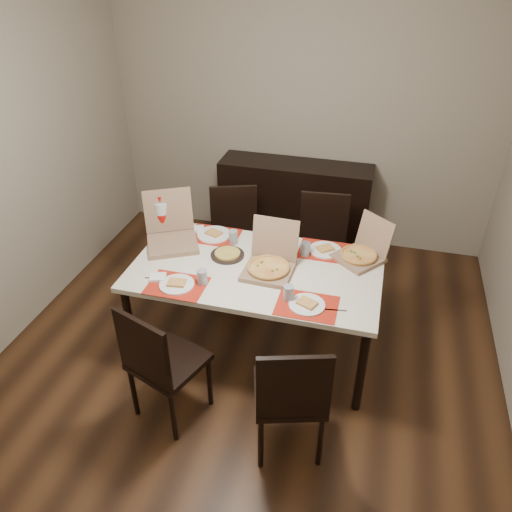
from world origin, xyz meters
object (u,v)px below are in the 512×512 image
Objects in this scene: sideboard at (294,205)px; soda_bottle at (162,218)px; dining_table at (256,275)px; chair_far_right at (322,242)px; pizza_box_center at (270,264)px; chair_near_right at (291,395)px; chair_near_left at (160,361)px; chair_far_left at (235,234)px; dip_bowl at (265,258)px.

soda_bottle is at bearing -122.04° from sideboard.
dining_table is 1.94× the size of chair_far_right.
chair_near_right is at bearing -68.55° from pizza_box_center.
chair_near_left is 1.28m from soda_bottle.
chair_far_right is at bearing 92.68° from chair_near_right.
soda_bottle is at bearing 137.72° from chair_near_right.
pizza_box_center is at bearing -6.25° from dining_table.
chair_near_right is 0.99m from pizza_box_center.
sideboard is at bearing 117.90° from chair_far_right.
pizza_box_center is (0.10, -0.01, 0.12)m from dining_table.
soda_bottle is (-0.86, 0.30, 0.20)m from dining_table.
chair_far_left is 2.36× the size of pizza_box_center.
chair_far_right reaches higher than dip_bowl.
chair_far_right is at bearing -62.10° from sideboard.
soda_bottle reaches higher than chair_far_left.
dining_table is 1.94× the size of chair_near_left.
pizza_box_center is (-0.26, -0.88, 0.29)m from chair_far_right.
chair_far_right is 2.36× the size of pizza_box_center.
dip_bowl is (0.45, -0.68, 0.25)m from chair_far_left.
sideboard is 1.62m from soda_bottle.
sideboard is 1.61× the size of chair_near_right.
sideboard is 12.51× the size of dip_bowl.
chair_far_right reaches higher than sideboard.
chair_far_left is at bearing 90.19° from chair_near_left.
sideboard reaches higher than dip_bowl.
sideboard is 4.65× the size of soda_bottle.
dip_bowl reaches higher than dining_table.
pizza_box_center reaches higher than chair_far_left.
chair_far_left is 1.01m from pizza_box_center.
chair_near_left is at bearing -89.81° from chair_far_left.
sideboard is at bearing 92.61° from dip_bowl.
chair_far_right is (0.78, 0.07, 0.00)m from chair_far_left.
dining_table is 15.02× the size of dip_bowl.
chair_far_left reaches higher than dip_bowl.
dining_table is 4.57× the size of pizza_box_center.
soda_bottle reaches higher than dip_bowl.
pizza_box_center reaches higher than dining_table.
chair_far_left is at bearing 123.64° from dip_bowl.
chair_far_left is at bearing 48.63° from soda_bottle.
soda_bottle is (-0.90, 0.17, 0.12)m from dip_bowl.
dining_table is at bearing -62.75° from chair_far_left.
pizza_box_center is at bearing -85.33° from sideboard.
chair_far_right is (-0.08, 1.76, 0.00)m from chair_near_right.
chair_far_right is at bearing 25.05° from soda_bottle.
dip_bowl is at bearing 65.15° from chair_near_left.
chair_far_left is (-0.01, 1.64, 0.00)m from chair_near_left.
sideboard is at bearing 91.05° from dining_table.
chair_near_right is at bearing -3.56° from chair_near_left.
chair_near_right is (0.45, -0.89, -0.17)m from dining_table.
dip_bowl is (0.45, 0.96, 0.25)m from chair_near_left.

